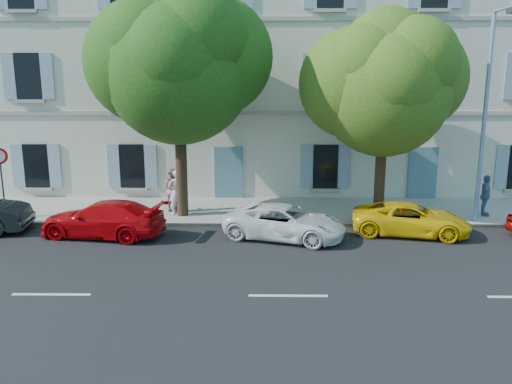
{
  "coord_description": "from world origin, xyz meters",
  "views": [
    {
      "loc": [
        -0.65,
        -15.74,
        5.17
      ],
      "look_at": [
        -0.89,
        2.0,
        1.4
      ],
      "focal_mm": 35.0,
      "sensor_mm": 36.0,
      "label": 1
    }
  ],
  "objects_px": {
    "car_red_coupe": "(103,219)",
    "tree_right": "(384,91)",
    "pedestrian_b": "(173,190)",
    "pedestrian_c": "(485,195)",
    "car_yellow_supercar": "(411,219)",
    "tree_left": "(178,70)",
    "car_white_coupe": "(285,222)",
    "street_lamp": "(487,106)",
    "road_sign": "(0,168)",
    "pedestrian_a": "(177,192)"
  },
  "relations": [
    {
      "from": "road_sign",
      "to": "car_yellow_supercar",
      "type": "bearing_deg",
      "value": -5.8
    },
    {
      "from": "car_red_coupe",
      "to": "tree_right",
      "type": "height_order",
      "value": "tree_right"
    },
    {
      "from": "tree_left",
      "to": "pedestrian_b",
      "type": "bearing_deg",
      "value": 126.71
    },
    {
      "from": "tree_left",
      "to": "pedestrian_b",
      "type": "relative_size",
      "value": 4.87
    },
    {
      "from": "street_lamp",
      "to": "road_sign",
      "type": "bearing_deg",
      "value": 178.86
    },
    {
      "from": "car_red_coupe",
      "to": "pedestrian_a",
      "type": "height_order",
      "value": "pedestrian_a"
    },
    {
      "from": "car_yellow_supercar",
      "to": "pedestrian_c",
      "type": "xyz_separation_m",
      "value": [
        3.52,
        2.13,
        0.4
      ]
    },
    {
      "from": "road_sign",
      "to": "pedestrian_c",
      "type": "height_order",
      "value": "road_sign"
    },
    {
      "from": "car_red_coupe",
      "to": "tree_left",
      "type": "distance_m",
      "value": 6.16
    },
    {
      "from": "road_sign",
      "to": "street_lamp",
      "type": "relative_size",
      "value": 0.36
    },
    {
      "from": "car_red_coupe",
      "to": "tree_right",
      "type": "distance_m",
      "value": 11.21
    },
    {
      "from": "street_lamp",
      "to": "pedestrian_a",
      "type": "relative_size",
      "value": 4.21
    },
    {
      "from": "car_red_coupe",
      "to": "tree_right",
      "type": "bearing_deg",
      "value": 112.18
    },
    {
      "from": "tree_left",
      "to": "car_red_coupe",
      "type": "bearing_deg",
      "value": -134.97
    },
    {
      "from": "pedestrian_a",
      "to": "pedestrian_b",
      "type": "distance_m",
      "value": 0.59
    },
    {
      "from": "tree_left",
      "to": "road_sign",
      "type": "xyz_separation_m",
      "value": [
        -6.86,
        -0.49,
        -3.64
      ]
    },
    {
      "from": "tree_left",
      "to": "road_sign",
      "type": "height_order",
      "value": "tree_left"
    },
    {
      "from": "pedestrian_a",
      "to": "car_red_coupe",
      "type": "bearing_deg",
      "value": 22.67
    },
    {
      "from": "car_yellow_supercar",
      "to": "pedestrian_b",
      "type": "relative_size",
      "value": 2.27
    },
    {
      "from": "car_yellow_supercar",
      "to": "pedestrian_b",
      "type": "distance_m",
      "value": 9.33
    },
    {
      "from": "car_red_coupe",
      "to": "pedestrian_a",
      "type": "relative_size",
      "value": 2.4
    },
    {
      "from": "pedestrian_b",
      "to": "tree_left",
      "type": "bearing_deg",
      "value": 159.2
    },
    {
      "from": "car_white_coupe",
      "to": "street_lamp",
      "type": "bearing_deg",
      "value": -58.4
    },
    {
      "from": "pedestrian_a",
      "to": "pedestrian_b",
      "type": "height_order",
      "value": "pedestrian_a"
    },
    {
      "from": "car_red_coupe",
      "to": "pedestrian_a",
      "type": "distance_m",
      "value": 3.37
    },
    {
      "from": "car_white_coupe",
      "to": "tree_right",
      "type": "bearing_deg",
      "value": -39.72
    },
    {
      "from": "tree_left",
      "to": "pedestrian_a",
      "type": "relative_size",
      "value": 4.81
    },
    {
      "from": "car_red_coupe",
      "to": "tree_left",
      "type": "height_order",
      "value": "tree_left"
    },
    {
      "from": "tree_left",
      "to": "pedestrian_c",
      "type": "height_order",
      "value": "tree_left"
    },
    {
      "from": "pedestrian_c",
      "to": "road_sign",
      "type": "bearing_deg",
      "value": 108.97
    },
    {
      "from": "pedestrian_b",
      "to": "pedestrian_c",
      "type": "height_order",
      "value": "pedestrian_b"
    },
    {
      "from": "tree_right",
      "to": "pedestrian_b",
      "type": "relative_size",
      "value": 4.22
    },
    {
      "from": "car_yellow_supercar",
      "to": "tree_right",
      "type": "relative_size",
      "value": 0.54
    },
    {
      "from": "car_yellow_supercar",
      "to": "tree_left",
      "type": "height_order",
      "value": "tree_left"
    },
    {
      "from": "car_white_coupe",
      "to": "tree_right",
      "type": "xyz_separation_m",
      "value": [
        3.75,
        2.34,
        4.41
      ]
    },
    {
      "from": "road_sign",
      "to": "pedestrian_a",
      "type": "height_order",
      "value": "road_sign"
    },
    {
      "from": "car_yellow_supercar",
      "to": "road_sign",
      "type": "xyz_separation_m",
      "value": [
        -15.28,
        1.55,
        1.56
      ]
    },
    {
      "from": "pedestrian_a",
      "to": "road_sign",
      "type": "bearing_deg",
      "value": -21.59
    },
    {
      "from": "car_red_coupe",
      "to": "tree_left",
      "type": "relative_size",
      "value": 0.5
    },
    {
      "from": "road_sign",
      "to": "car_white_coupe",
      "type": "bearing_deg",
      "value": -11.01
    },
    {
      "from": "car_red_coupe",
      "to": "road_sign",
      "type": "bearing_deg",
      "value": -103.37
    },
    {
      "from": "pedestrian_a",
      "to": "tree_left",
      "type": "bearing_deg",
      "value": 125.9
    },
    {
      "from": "tree_right",
      "to": "pedestrian_a",
      "type": "bearing_deg",
      "value": 177.31
    },
    {
      "from": "street_lamp",
      "to": "tree_right",
      "type": "bearing_deg",
      "value": 170.46
    },
    {
      "from": "car_white_coupe",
      "to": "pedestrian_a",
      "type": "relative_size",
      "value": 2.31
    },
    {
      "from": "tree_left",
      "to": "pedestrian_a",
      "type": "xyz_separation_m",
      "value": [
        -0.25,
        0.13,
        -4.7
      ]
    },
    {
      "from": "tree_right",
      "to": "pedestrian_a",
      "type": "xyz_separation_m",
      "value": [
        -7.93,
        0.37,
        -3.94
      ]
    },
    {
      "from": "car_white_coupe",
      "to": "pedestrian_c",
      "type": "relative_size",
      "value": 2.58
    },
    {
      "from": "car_white_coupe",
      "to": "tree_left",
      "type": "height_order",
      "value": "tree_left"
    },
    {
      "from": "pedestrian_b",
      "to": "car_red_coupe",
      "type": "bearing_deg",
      "value": 90.5
    }
  ]
}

